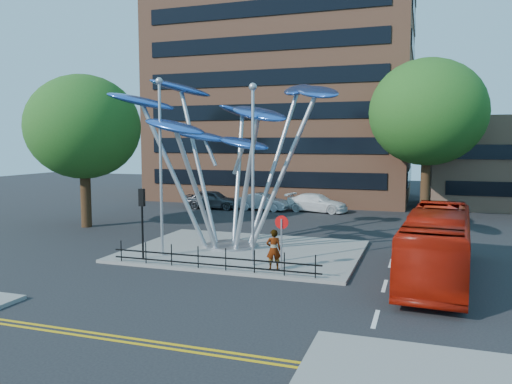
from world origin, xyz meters
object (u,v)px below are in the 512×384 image
(traffic_light_island, at_px, (142,208))
(street_lamp_left, at_px, (160,151))
(street_lamp_right, at_px, (253,158))
(tree_right, at_px, (428,112))
(pedestrian, at_px, (274,250))
(parked_car_right, at_px, (317,203))
(tree_left, at_px, (83,127))
(no_entry_sign_island, at_px, (282,233))
(leaf_sculpture, at_px, (230,122))
(parked_car_left, at_px, (213,199))
(red_bus, at_px, (437,244))
(parked_car_mid, at_px, (263,202))

(traffic_light_island, bearing_deg, street_lamp_left, 63.43)
(street_lamp_right, bearing_deg, tree_right, 68.46)
(pedestrian, xyz_separation_m, parked_car_right, (-2.15, 19.85, -0.31))
(tree_left, relative_size, traffic_light_island, 3.01)
(tree_left, bearing_deg, no_entry_sign_island, -25.07)
(tree_left, bearing_deg, pedestrian, -25.62)
(tree_right, distance_m, parked_car_right, 11.21)
(leaf_sculpture, height_order, no_entry_sign_island, leaf_sculpture)
(street_lamp_right, distance_m, parked_car_left, 21.30)
(street_lamp_left, distance_m, pedestrian, 7.56)
(tree_left, xyz_separation_m, no_entry_sign_island, (16.00, -7.48, -4.98))
(traffic_light_island, distance_m, parked_car_right, 20.44)
(street_lamp_right, relative_size, red_bus, 0.78)
(tree_right, distance_m, parked_car_left, 18.94)
(street_lamp_left, bearing_deg, pedestrian, -9.25)
(leaf_sculpture, bearing_deg, street_lamp_left, -127.40)
(parked_car_right, bearing_deg, pedestrian, -164.58)
(leaf_sculpture, relative_size, street_lamp_left, 1.45)
(leaf_sculpture, bearing_deg, parked_car_mid, 101.05)
(traffic_light_island, xyz_separation_m, parked_car_mid, (-0.00, 19.22, -1.89))
(parked_car_left, bearing_deg, parked_car_right, -86.64)
(red_bus, xyz_separation_m, parked_car_mid, (-13.50, 17.84, -0.75))
(leaf_sculpture, height_order, parked_car_mid, leaf_sculpture)
(tree_right, relative_size, street_lamp_right, 1.46)
(tree_left, height_order, pedestrian, tree_left)
(tree_right, distance_m, leaf_sculpture, 18.37)
(parked_car_mid, bearing_deg, leaf_sculpture, -162.83)
(red_bus, relative_size, pedestrian, 5.83)
(parked_car_left, bearing_deg, red_bus, -137.30)
(leaf_sculpture, xyz_separation_m, pedestrian, (3.71, -4.18, -5.81))
(street_lamp_right, xyz_separation_m, traffic_light_island, (-5.50, -0.50, -2.48))
(street_lamp_left, bearing_deg, red_bus, 1.67)
(pedestrian, height_order, parked_car_left, pedestrian)
(traffic_light_island, bearing_deg, red_bus, 5.83)
(leaf_sculpture, xyz_separation_m, no_entry_sign_island, (4.07, -4.16, -5.06))
(tree_left, distance_m, leaf_sculpture, 12.38)
(tree_right, relative_size, parked_car_left, 2.49)
(tree_right, xyz_separation_m, leaf_sculpture, (-10.07, -15.32, -1.16))
(street_lamp_left, bearing_deg, tree_left, 145.62)
(leaf_sculpture, height_order, parked_car_left, leaf_sculpture)
(tree_right, height_order, no_entry_sign_island, tree_right)
(tree_right, height_order, leaf_sculpture, tree_right)
(pedestrian, distance_m, parked_car_right, 19.97)
(tree_left, bearing_deg, traffic_light_island, -39.81)
(leaf_sculpture, height_order, red_bus, leaf_sculpture)
(tree_right, bearing_deg, pedestrian, -108.06)
(parked_car_left, distance_m, parked_car_mid, 4.52)
(parked_car_left, bearing_deg, street_lamp_right, -154.58)
(tree_left, xyz_separation_m, parked_car_mid, (9.00, 11.72, -6.07))
(tree_right, bearing_deg, parked_car_mid, -178.74)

